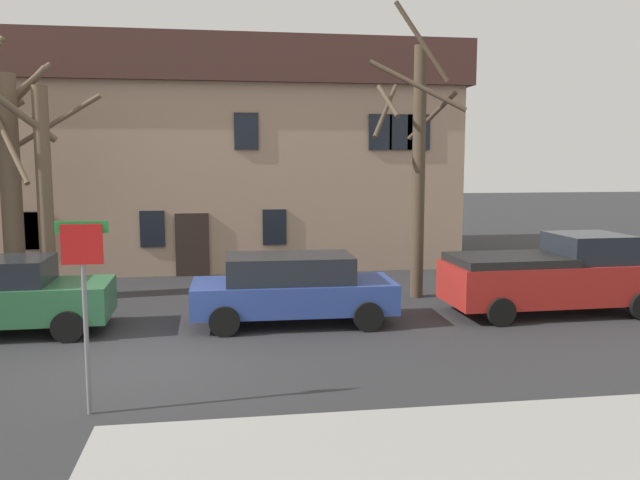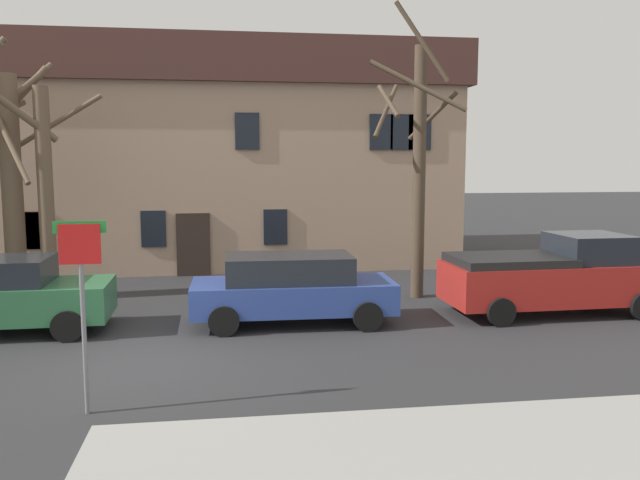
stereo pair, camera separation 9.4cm
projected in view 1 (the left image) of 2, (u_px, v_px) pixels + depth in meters
The scene contains 8 objects.
ground_plane at pixel (145, 365), 12.15m from camera, with size 120.00×120.00×0.00m, color #2D2D30.
building_main at pixel (237, 155), 25.31m from camera, with size 16.15×8.72×7.96m.
tree_bare_mid at pixel (11, 179), 17.52m from camera, with size 2.72×2.73×6.53m.
tree_bare_far at pixel (42, 184), 17.40m from camera, with size 2.99×2.90×6.64m.
tree_bare_end at pixel (417, 160), 17.67m from camera, with size 2.72×3.04×7.96m.
car_blue_wagon at pixel (292, 288), 15.12m from camera, with size 4.76×2.14×1.64m.
pickup_truck_red at pixel (554, 275), 16.16m from camera, with size 5.42×2.31×2.00m.
street_sign_pole at pixel (84, 281), 9.54m from camera, with size 0.76×0.07×2.96m.
Camera 1 is at (1.52, -12.13, 3.85)m, focal length 36.06 mm.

